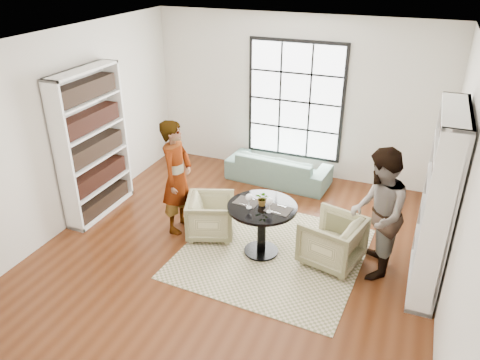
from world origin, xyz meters
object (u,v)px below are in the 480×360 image
at_px(sofa, 278,168).
at_px(wine_glass_left, 249,198).
at_px(person_left, 177,177).
at_px(armchair_left, 211,216).
at_px(person_right, 378,214).
at_px(wine_glass_right, 269,202).
at_px(flower_centerpiece, 263,198).
at_px(pedestal_table, 262,219).
at_px(armchair_right, 332,241).

xyz_separation_m(sofa, wine_glass_left, (0.32, -2.43, 0.66)).
xyz_separation_m(person_left, wine_glass_left, (1.27, -0.28, 0.04)).
distance_m(sofa, person_left, 2.43).
bearing_deg(armchair_left, person_right, -110.23).
height_order(armchair_left, wine_glass_right, wine_glass_right).
distance_m(person_left, flower_centerpiece, 1.43).
relative_size(pedestal_table, wine_glass_right, 4.61).
relative_size(pedestal_table, armchair_left, 1.38).
height_order(armchair_right, wine_glass_right, wine_glass_right).
xyz_separation_m(armchair_left, person_right, (2.41, -0.01, 0.58)).
xyz_separation_m(armchair_left, armchair_right, (1.86, -0.01, 0.03)).
bearing_deg(flower_centerpiece, person_right, 4.94).
bearing_deg(pedestal_table, wine_glass_right, -40.03).
height_order(person_right, wine_glass_left, person_right).
bearing_deg(pedestal_table, person_right, 5.69).
distance_m(wine_glass_right, flower_centerpiece, 0.20).
distance_m(pedestal_table, wine_glass_left, 0.42).
relative_size(person_right, wine_glass_left, 8.37).
xyz_separation_m(person_right, wine_glass_left, (-1.69, -0.27, 0.03)).
height_order(armchair_right, person_right, person_right).
distance_m(armchair_right, wine_glass_left, 1.31).
distance_m(armchair_right, person_left, 2.47).
bearing_deg(flower_centerpiece, person_left, 174.24).
distance_m(person_left, wine_glass_right, 1.59).
relative_size(wine_glass_left, wine_glass_right, 1.01).
relative_size(armchair_left, wine_glass_right, 3.34).
bearing_deg(person_right, pedestal_table, -92.11).
height_order(armchair_left, armchair_right, armchair_right).
distance_m(armchair_left, person_left, 0.79).
relative_size(sofa, armchair_right, 2.48).
height_order(pedestal_table, sofa, pedestal_table).
height_order(person_left, wine_glass_left, person_left).
relative_size(wine_glass_right, flower_centerpiece, 0.99).
relative_size(pedestal_table, sofa, 0.51).
xyz_separation_m(person_left, person_right, (2.96, -0.01, 0.01)).
relative_size(person_left, flower_centerpiece, 8.37).
xyz_separation_m(wine_glass_right, flower_centerpiece, (-0.14, 0.14, -0.05)).
xyz_separation_m(armchair_right, person_left, (-2.41, 0.01, 0.54)).
xyz_separation_m(armchair_left, wine_glass_right, (1.02, -0.28, 0.61)).
bearing_deg(wine_glass_left, person_right, 9.12).
height_order(pedestal_table, wine_glass_left, wine_glass_left).
xyz_separation_m(wine_glass_left, flower_centerpiece, (0.15, 0.14, -0.05)).
height_order(sofa, person_left, person_left).
bearing_deg(flower_centerpiece, wine_glass_left, -137.89).
bearing_deg(wine_glass_left, armchair_left, 158.67).
relative_size(sofa, person_left, 1.07).
xyz_separation_m(pedestal_table, flower_centerpiece, (-0.00, 0.02, 0.32)).
xyz_separation_m(sofa, armchair_left, (-0.40, -2.14, 0.04)).
bearing_deg(wine_glass_right, armchair_right, 17.88).
xyz_separation_m(armchair_right, wine_glass_right, (-0.84, -0.27, 0.58)).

